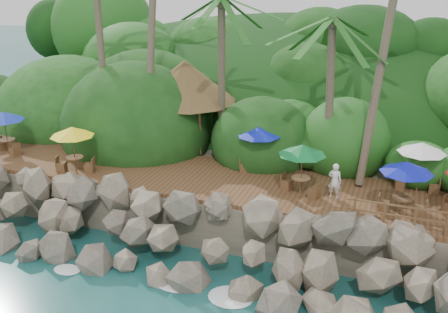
% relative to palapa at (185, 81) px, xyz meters
% --- Properties ---
extents(ground, '(140.00, 140.00, 0.00)m').
position_rel_palapa_xyz_m(ground, '(3.71, -10.08, -5.79)').
color(ground, '#19514F').
rests_on(ground, ground).
extents(land_base, '(32.00, 25.20, 2.10)m').
position_rel_palapa_xyz_m(land_base, '(3.71, 5.92, -4.74)').
color(land_base, gray).
rests_on(land_base, ground).
extents(jungle_hill, '(44.80, 28.00, 15.40)m').
position_rel_palapa_xyz_m(jungle_hill, '(3.71, 13.42, -5.79)').
color(jungle_hill, '#143811').
rests_on(jungle_hill, ground).
extents(seawall, '(29.00, 4.00, 2.30)m').
position_rel_palapa_xyz_m(seawall, '(3.71, -8.08, -4.64)').
color(seawall, gray).
rests_on(seawall, ground).
extents(terrace, '(26.00, 5.00, 0.20)m').
position_rel_palapa_xyz_m(terrace, '(3.71, -4.08, -3.59)').
color(terrace, brown).
rests_on(terrace, land_base).
extents(jungle_foliage, '(44.00, 16.00, 12.00)m').
position_rel_palapa_xyz_m(jungle_foliage, '(3.71, 4.92, -5.79)').
color(jungle_foliage, '#143811').
rests_on(jungle_foliage, ground).
extents(foam_line, '(25.20, 0.80, 0.06)m').
position_rel_palapa_xyz_m(foam_line, '(3.71, -9.78, -5.76)').
color(foam_line, white).
rests_on(foam_line, ground).
extents(palapa, '(5.51, 5.51, 4.60)m').
position_rel_palapa_xyz_m(palapa, '(0.00, 0.00, 0.00)').
color(palapa, brown).
rests_on(palapa, ground).
extents(dining_clusters, '(25.66, 5.26, 2.23)m').
position_rel_palapa_xyz_m(dining_clusters, '(5.73, -3.90, -1.64)').
color(dining_clusters, brown).
rests_on(dining_clusters, terrace).
extents(waiter, '(0.60, 0.42, 1.56)m').
position_rel_palapa_xyz_m(waiter, '(8.80, -4.45, -2.71)').
color(waiter, white).
rests_on(waiter, terrace).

